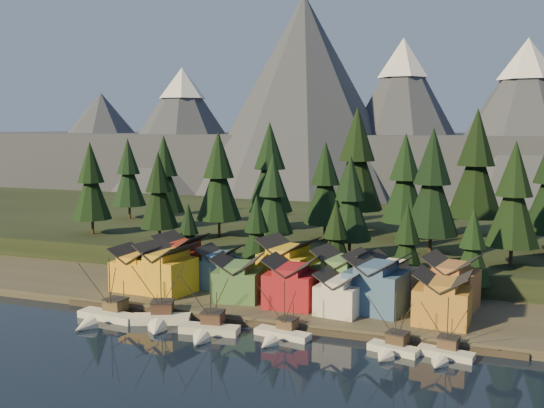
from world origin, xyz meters
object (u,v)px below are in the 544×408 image
(boat_0, at_px, (103,309))
(house_front_1, at_px, (167,267))
(boat_5, at_px, (392,341))
(boat_6, at_px, (444,346))
(boat_2, at_px, (207,322))
(boat_1, at_px, (160,311))
(boat_3, at_px, (279,328))
(house_back_1, at_px, (219,266))
(house_front_0, at_px, (137,267))
(house_back_0, at_px, (181,257))

(boat_0, height_order, house_front_1, house_front_1)
(boat_5, distance_m, boat_6, 7.46)
(boat_2, bearing_deg, house_front_1, 129.34)
(boat_0, bearing_deg, boat_2, 5.13)
(boat_1, relative_size, boat_3, 1.21)
(house_front_1, bearing_deg, boat_3, -14.30)
(boat_6, height_order, house_back_1, house_back_1)
(house_front_1, bearing_deg, boat_2, -32.65)
(boat_2, bearing_deg, boat_5, -3.27)
(boat_3, height_order, house_front_0, house_front_0)
(boat_0, height_order, boat_3, boat_0)
(boat_0, bearing_deg, house_front_0, 105.62)
(boat_2, height_order, house_back_1, boat_2)
(boat_0, bearing_deg, house_back_0, 89.65)
(boat_1, height_order, house_front_1, boat_1)
(boat_0, relative_size, house_back_0, 1.27)
(boat_3, bearing_deg, house_back_1, 144.54)
(boat_5, bearing_deg, house_back_0, 168.74)
(boat_1, distance_m, house_front_1, 15.36)
(boat_2, xyz_separation_m, house_front_0, (-22.74, 15.49, 3.71))
(boat_0, relative_size, boat_2, 1.06)
(house_front_0, bearing_deg, house_back_1, 27.70)
(boat_1, bearing_deg, house_back_1, 63.98)
(house_front_0, relative_size, house_front_1, 0.82)
(house_front_0, bearing_deg, boat_0, -77.16)
(boat_1, distance_m, boat_3, 21.34)
(house_front_1, relative_size, house_back_0, 1.10)
(boat_0, distance_m, house_front_0, 16.05)
(boat_3, height_order, boat_6, boat_3)
(boat_0, xyz_separation_m, house_front_1, (3.86, 15.20, 4.41))
(boat_6, bearing_deg, boat_0, -167.08)
(boat_5, height_order, house_back_1, house_back_1)
(boat_0, distance_m, house_back_1, 25.34)
(boat_2, distance_m, house_back_0, 29.87)
(boat_1, bearing_deg, house_back_0, 88.16)
(boat_6, bearing_deg, house_front_1, 176.86)
(boat_2, relative_size, boat_6, 1.19)
(boat_3, bearing_deg, house_front_1, 164.69)
(house_front_1, relative_size, house_back_1, 1.32)
(boat_3, bearing_deg, boat_1, -169.03)
(boat_6, distance_m, house_front_0, 60.87)
(boat_3, distance_m, boat_6, 25.13)
(house_front_0, height_order, house_back_1, house_front_0)
(boat_0, distance_m, house_front_1, 16.29)
(boat_3, xyz_separation_m, house_front_0, (-34.22, 13.14, 4.14))
(house_front_0, xyz_separation_m, house_front_1, (6.60, -0.15, 0.61))
(boat_0, xyz_separation_m, boat_2, (20.01, -0.14, 0.09))
(house_back_0, bearing_deg, boat_6, -15.95)
(boat_1, height_order, boat_6, boat_1)
(boat_2, distance_m, house_front_1, 22.69)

